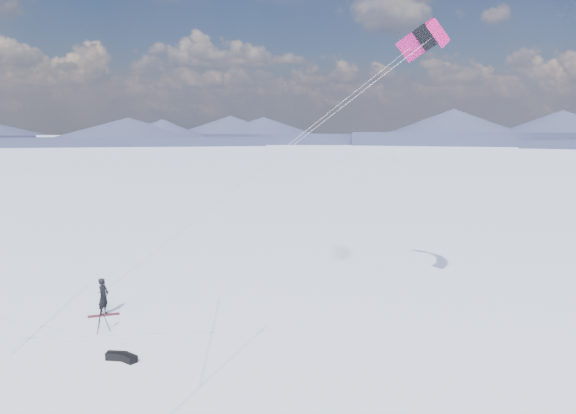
# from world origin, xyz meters

# --- Properties ---
(ground) EXTENTS (1800.00, 1800.00, 0.00)m
(ground) POSITION_xyz_m (0.00, 0.00, 0.00)
(ground) COLOR white
(horizon_hills) EXTENTS (704.47, 706.88, 9.22)m
(horizon_hills) POSITION_xyz_m (-0.00, 0.00, 3.87)
(horizon_hills) COLOR #1C1F35
(horizon_hills) RESTS_ON ground
(snow_tracks) EXTENTS (13.93, 10.25, 0.01)m
(snow_tracks) POSITION_xyz_m (-1.44, -0.32, 0.00)
(snow_tracks) COLOR #AFC0D7
(snow_tracks) RESTS_ON ground
(snowkiter) EXTENTS (0.50, 0.70, 1.82)m
(snowkiter) POSITION_xyz_m (-1.24, 4.02, 0.00)
(snowkiter) COLOR black
(snowkiter) RESTS_ON ground
(snowboard) EXTENTS (1.45, 0.93, 0.04)m
(snowboard) POSITION_xyz_m (-1.18, 3.84, 0.02)
(snowboard) COLOR maroon
(snowboard) RESTS_ON ground
(tripod) EXTENTS (0.64, 0.62, 1.31)m
(tripod) POSITION_xyz_m (-0.26, 1.73, 0.85)
(tripod) COLOR black
(tripod) RESTS_ON ground
(gear_bag_a) EXTENTS (0.80, 0.38, 0.35)m
(gear_bag_a) POSITION_xyz_m (1.68, -1.11, 0.16)
(gear_bag_a) COLOR black
(gear_bag_a) RESTS_ON ground
(gear_bag_b) EXTENTS (0.85, 0.72, 0.35)m
(gear_bag_b) POSITION_xyz_m (2.20, -1.24, 0.15)
(gear_bag_b) COLOR black
(gear_bag_b) RESTS_ON ground
(power_kite) EXTENTS (16.61, 5.50, 13.05)m
(power_kite) POSITION_xyz_m (14.09, 6.82, 13.25)
(power_kite) COLOR #BC1461
(power_kite) RESTS_ON ground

